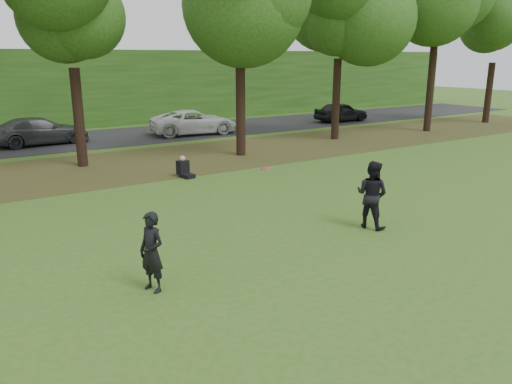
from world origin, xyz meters
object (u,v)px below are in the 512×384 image
(frisbee, at_px, (266,168))
(seated_person, at_px, (184,169))
(player_right, at_px, (372,195))
(player_left, at_px, (152,252))

(frisbee, relative_size, seated_person, 0.39)
(frisbee, xyz_separation_m, seated_person, (1.96, 8.59, -1.87))
(frisbee, bearing_deg, player_right, 5.34)
(player_left, xyz_separation_m, player_right, (6.48, 0.40, 0.11))
(player_left, height_order, seated_person, player_left)
(player_left, xyz_separation_m, seated_person, (4.71, 8.64, -0.51))
(player_left, relative_size, player_right, 0.88)
(player_left, bearing_deg, player_right, 72.66)
(seated_person, bearing_deg, player_left, -128.04)
(seated_person, bearing_deg, frisbee, -112.30)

